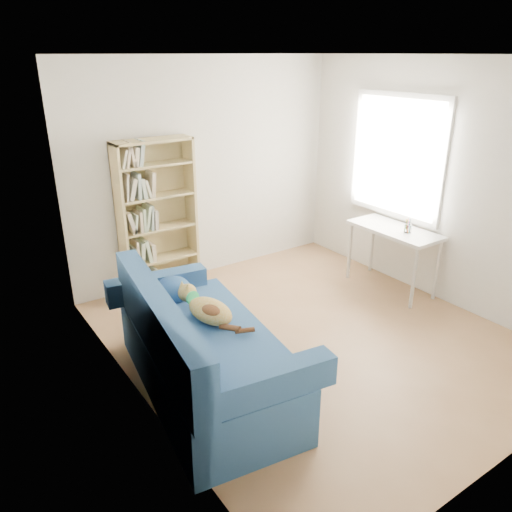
% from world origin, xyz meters
% --- Properties ---
extents(ground, '(4.00, 4.00, 0.00)m').
position_xyz_m(ground, '(0.00, 0.00, 0.00)').
color(ground, '#8F6440').
rests_on(ground, ground).
extents(room_shell, '(3.54, 4.04, 2.62)m').
position_xyz_m(room_shell, '(0.10, 0.03, 1.64)').
color(room_shell, silver).
rests_on(room_shell, ground).
extents(sofa, '(1.21, 2.11, 0.98)m').
position_xyz_m(sofa, '(-1.31, -0.12, 0.37)').
color(sofa, navy).
rests_on(sofa, ground).
extents(bookshelf, '(0.88, 0.27, 1.76)m').
position_xyz_m(bookshelf, '(-0.75, 1.85, 0.81)').
color(bookshelf, tan).
rests_on(bookshelf, ground).
extents(desk, '(0.49, 1.07, 0.75)m').
position_xyz_m(desk, '(1.48, 0.32, 0.66)').
color(desk, white).
rests_on(desk, ground).
extents(pen_cup, '(0.08, 0.08, 0.16)m').
position_xyz_m(pen_cup, '(1.49, 0.15, 0.81)').
color(pen_cup, white).
rests_on(pen_cup, desk).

